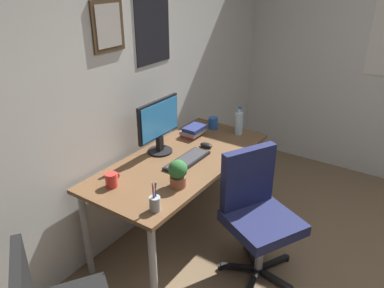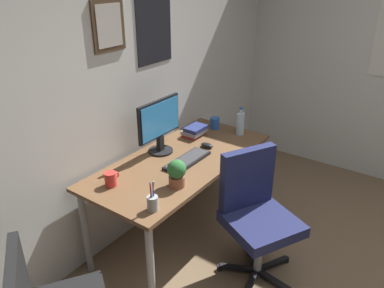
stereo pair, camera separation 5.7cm
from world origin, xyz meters
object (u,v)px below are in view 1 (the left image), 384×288
computer_mouse (206,145)px  potted_plant (178,173)px  monitor (159,124)px  coffee_mug_far (213,123)px  keyboard (187,160)px  office_chair (256,209)px  pen_cup (155,203)px  book_stack_left (194,131)px  coffee_mug_near (112,180)px  water_bottle (239,123)px

computer_mouse → potted_plant: potted_plant is taller
monitor → coffee_mug_far: bearing=-8.5°
keyboard → potted_plant: potted_plant is taller
office_chair → coffee_mug_far: 1.06m
pen_cup → book_stack_left: pen_cup is taller
monitor → keyboard: size_ratio=1.07×
office_chair → coffee_mug_near: bearing=125.6°
coffee_mug_near → potted_plant: size_ratio=0.62×
coffee_mug_far → book_stack_left: (-0.24, 0.06, -0.01)m
potted_plant → book_stack_left: potted_plant is taller
keyboard → pen_cup: 0.66m
coffee_mug_near → computer_mouse: bearing=-12.9°
monitor → coffee_mug_far: (0.66, -0.10, -0.19)m
coffee_mug_far → potted_plant: 1.06m
keyboard → pen_cup: size_ratio=2.15×
water_bottle → computer_mouse: bearing=167.2°
potted_plant → monitor: bearing=51.5°
keyboard → monitor: bearing=86.3°
monitor → book_stack_left: (0.42, -0.04, -0.19)m
monitor → coffee_mug_far: size_ratio=3.69×
computer_mouse → coffee_mug_near: (-0.88, 0.20, 0.03)m
computer_mouse → potted_plant: bearing=-164.9°
coffee_mug_near → pen_cup: bearing=-97.3°
keyboard → computer_mouse: 0.30m
coffee_mug_far → book_stack_left: size_ratio=0.60×
keyboard → water_bottle: bearing=-5.8°
keyboard → computer_mouse: computer_mouse is taller
computer_mouse → water_bottle: (0.40, -0.09, 0.09)m
water_bottle → coffee_mug_far: 0.26m
book_stack_left → pen_cup: bearing=-157.7°
keyboard → coffee_mug_far: size_ratio=3.45×
water_bottle → keyboard: bearing=174.2°
water_bottle → office_chair: bearing=-143.0°
coffee_mug_far → potted_plant: size_ratio=0.64×
keyboard → coffee_mug_far: bearing=15.1°
coffee_mug_near → book_stack_left: (1.02, 0.02, -0.00)m
monitor → coffee_mug_near: monitor is taller
computer_mouse → book_stack_left: 0.26m
water_bottle → book_stack_left: 0.41m
computer_mouse → pen_cup: 0.96m
keyboard → water_bottle: water_bottle is taller
coffee_mug_far → pen_cup: pen_cup is taller
monitor → book_stack_left: monitor is taller
office_chair → coffee_mug_near: office_chair is taller
keyboard → computer_mouse: size_ratio=3.91×
office_chair → water_bottle: (0.69, 0.52, 0.31)m
monitor → potted_plant: size_ratio=2.36×
office_chair → monitor: size_ratio=2.07×
coffee_mug_near → potted_plant: bearing=-55.7°
coffee_mug_far → potted_plant: (-1.01, -0.33, 0.05)m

